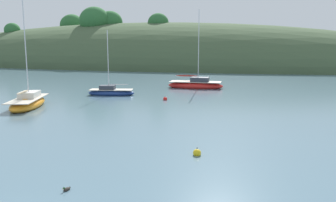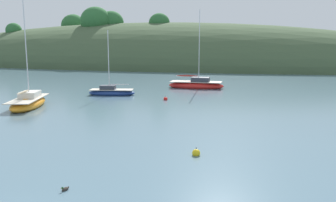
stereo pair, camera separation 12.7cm
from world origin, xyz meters
The scene contains 7 objects.
far_shoreline_hill centered at (-25.12, 79.95, 0.11)m, with size 150.00×36.00×26.94m.
sailboat_grey_yawl centered at (-9.70, 29.27, 0.34)m, with size 5.69×3.05×7.68m.
sailboat_white_near centered at (-13.77, 19.87, 0.43)m, with size 4.69×7.46×10.43m.
sailboat_cream_ketch centered at (-1.45, 38.35, 0.45)m, with size 7.60×2.94×10.67m.
mooring_buoy_outer centered at (4.47, 10.24, 0.12)m, with size 0.44×0.44×0.54m.
mooring_buoy_inner centered at (-2.49, 27.46, 0.12)m, with size 0.44×0.44×0.54m.
duck_straggler centered at (0.27, 4.30, 0.05)m, with size 0.25×0.42×0.24m.
Camera 2 is at (8.09, -7.26, 5.90)m, focal length 36.91 mm.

